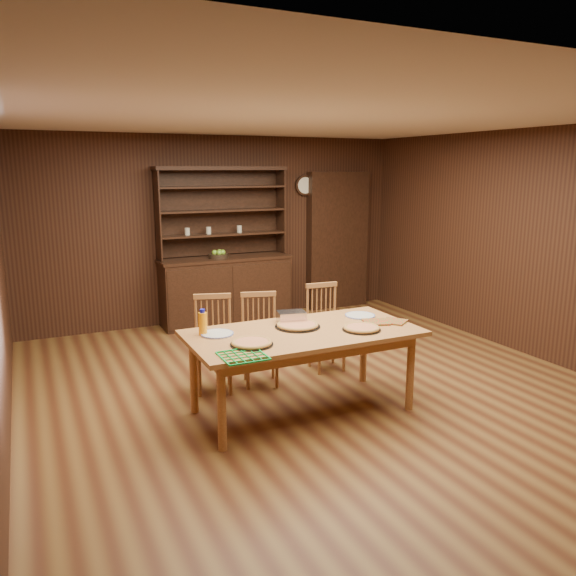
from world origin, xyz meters
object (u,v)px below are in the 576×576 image
chair_center (260,336)px  juice_bottle (203,323)px  china_hutch (225,281)px  chair_right (324,324)px  dining_table (303,339)px  chair_left (214,340)px

chair_center → juice_bottle: 1.01m
juice_bottle → chair_center: bearing=36.4°
china_hutch → juice_bottle: 3.12m
chair_center → chair_right: bearing=23.3°
dining_table → chair_left: bearing=122.6°
chair_right → china_hutch: bearing=104.2°
dining_table → juice_bottle: 0.89m
chair_right → chair_center: bearing=-167.9°
china_hutch → dining_table: 3.16m
dining_table → chair_right: chair_right is taller
chair_center → chair_right: 0.81m
dining_table → chair_right: size_ratio=2.17×
china_hutch → juice_bottle: bearing=-112.5°
chair_left → chair_center: size_ratio=1.02×
chair_center → juice_bottle: size_ratio=4.10×
dining_table → chair_left: chair_left is taller
chair_left → juice_bottle: bearing=-98.6°
chair_left → juice_bottle: juice_bottle is taller
chair_left → chair_right: chair_left is taller
china_hutch → chair_left: bearing=-111.8°
china_hutch → chair_right: size_ratio=2.33×
chair_left → chair_right: bearing=19.6°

